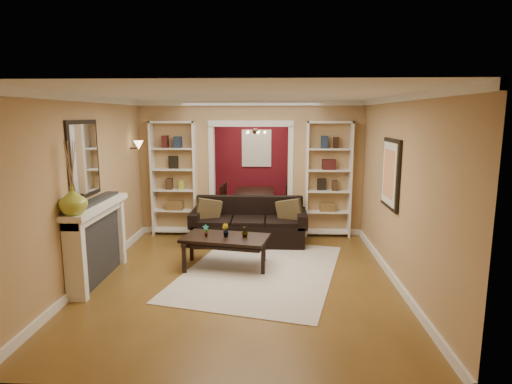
{
  "coord_description": "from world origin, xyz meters",
  "views": [
    {
      "loc": [
        0.47,
        -7.43,
        2.41
      ],
      "look_at": [
        0.19,
        -0.8,
        1.22
      ],
      "focal_mm": 30.0,
      "sensor_mm": 36.0,
      "label": 1
    }
  ],
  "objects_px": {
    "coffee_table": "(226,252)",
    "bookshelf_left": "(174,179)",
    "dining_table": "(255,205)",
    "fireplace": "(99,242)",
    "bookshelf_right": "(328,180)",
    "sofa": "(249,221)"
  },
  "relations": [
    {
      "from": "fireplace",
      "to": "bookshelf_right",
      "type": "bearing_deg",
      "value": 34.8
    },
    {
      "from": "fireplace",
      "to": "coffee_table",
      "type": "bearing_deg",
      "value": 18.95
    },
    {
      "from": "dining_table",
      "to": "coffee_table",
      "type": "bearing_deg",
      "value": 174.7
    },
    {
      "from": "coffee_table",
      "to": "bookshelf_left",
      "type": "bearing_deg",
      "value": 134.06
    },
    {
      "from": "bookshelf_left",
      "to": "bookshelf_right",
      "type": "relative_size",
      "value": 1.0
    },
    {
      "from": "coffee_table",
      "to": "dining_table",
      "type": "bearing_deg",
      "value": 95.57
    },
    {
      "from": "sofa",
      "to": "bookshelf_right",
      "type": "distance_m",
      "value": 1.81
    },
    {
      "from": "bookshelf_left",
      "to": "dining_table",
      "type": "relative_size",
      "value": 1.37
    },
    {
      "from": "sofa",
      "to": "bookshelf_right",
      "type": "bearing_deg",
      "value": 20.48
    },
    {
      "from": "coffee_table",
      "to": "bookshelf_right",
      "type": "height_order",
      "value": "bookshelf_right"
    },
    {
      "from": "coffee_table",
      "to": "bookshelf_right",
      "type": "bearing_deg",
      "value": 56.89
    },
    {
      "from": "bookshelf_right",
      "to": "dining_table",
      "type": "xyz_separation_m",
      "value": [
        -1.52,
        1.59,
        -0.85
      ]
    },
    {
      "from": "coffee_table",
      "to": "bookshelf_left",
      "type": "xyz_separation_m",
      "value": [
        -1.25,
        1.91,
        0.9
      ]
    },
    {
      "from": "sofa",
      "to": "bookshelf_left",
      "type": "height_order",
      "value": "bookshelf_left"
    },
    {
      "from": "sofa",
      "to": "fireplace",
      "type": "relative_size",
      "value": 1.28
    },
    {
      "from": "sofa",
      "to": "coffee_table",
      "type": "relative_size",
      "value": 1.63
    },
    {
      "from": "fireplace",
      "to": "dining_table",
      "type": "distance_m",
      "value": 4.64
    },
    {
      "from": "dining_table",
      "to": "bookshelf_right",
      "type": "bearing_deg",
      "value": -136.18
    },
    {
      "from": "coffee_table",
      "to": "bookshelf_left",
      "type": "relative_size",
      "value": 0.58
    },
    {
      "from": "coffee_table",
      "to": "sofa",
      "type": "bearing_deg",
      "value": 88.42
    },
    {
      "from": "fireplace",
      "to": "dining_table",
      "type": "bearing_deg",
      "value": 62.79
    },
    {
      "from": "bookshelf_left",
      "to": "bookshelf_right",
      "type": "xyz_separation_m",
      "value": [
        3.1,
        0.0,
        0.0
      ]
    }
  ]
}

